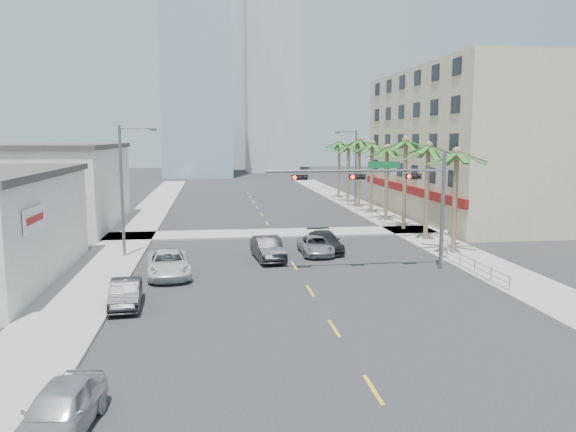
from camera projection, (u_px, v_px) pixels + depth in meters
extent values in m
plane|color=#262628|center=(325.00, 314.00, 26.24)|extent=(260.00, 260.00, 0.00)
cube|color=gray|center=(417.00, 234.00, 47.44)|extent=(4.00, 120.00, 0.15)
cube|color=gray|center=(126.00, 241.00, 44.27)|extent=(4.00, 120.00, 0.15)
cube|color=gray|center=(274.00, 233.00, 47.82)|extent=(80.00, 4.00, 0.15)
cube|color=tan|center=(478.00, 144.00, 57.53)|extent=(15.00, 28.00, 15.00)
cube|color=maroon|center=(406.00, 189.00, 57.16)|extent=(0.30, 28.00, 0.80)
cube|color=beige|center=(52.00, 188.00, 50.64)|extent=(11.00, 18.00, 7.20)
cube|color=#99B2C6|center=(196.00, 59.00, 115.06)|extent=(14.00, 14.00, 48.00)
cube|color=#ADADB2|center=(271.00, 43.00, 131.18)|extent=(12.00, 12.00, 60.00)
cube|color=#ADADB2|center=(219.00, 87.00, 145.58)|extent=(16.00, 16.00, 42.00)
cylinder|color=slate|center=(442.00, 212.00, 34.77)|extent=(0.24, 0.24, 7.20)
cylinder|color=slate|center=(357.00, 171.00, 33.68)|extent=(11.00, 0.16, 0.16)
cube|color=#0C662D|center=(384.00, 165.00, 33.86)|extent=(2.00, 0.05, 0.40)
cube|color=black|center=(413.00, 176.00, 34.05)|extent=(0.95, 0.28, 0.32)
sphere|color=#FF0C05|center=(409.00, 176.00, 33.85)|extent=(0.22, 0.22, 0.22)
cube|color=black|center=(357.00, 177.00, 33.59)|extent=(0.95, 0.28, 0.32)
sphere|color=#FF0C05|center=(353.00, 177.00, 33.39)|extent=(0.22, 0.22, 0.22)
cube|color=black|center=(300.00, 177.00, 33.12)|extent=(0.95, 0.28, 0.32)
sphere|color=#FF0C05|center=(295.00, 178.00, 32.92)|extent=(0.22, 0.22, 0.22)
cylinder|color=brown|center=(455.00, 204.00, 39.04)|extent=(0.36, 0.36, 7.20)
cylinder|color=brown|center=(427.00, 194.00, 44.12)|extent=(0.36, 0.36, 7.56)
cylinder|color=brown|center=(405.00, 186.00, 49.20)|extent=(0.36, 0.36, 7.92)
cylinder|color=brown|center=(386.00, 185.00, 54.35)|extent=(0.36, 0.36, 7.20)
cylinder|color=brown|center=(372.00, 179.00, 59.43)|extent=(0.36, 0.36, 7.56)
cylinder|color=brown|center=(359.00, 174.00, 64.51)|extent=(0.36, 0.36, 7.92)
cylinder|color=brown|center=(348.00, 174.00, 69.66)|extent=(0.36, 0.36, 7.20)
cylinder|color=brown|center=(339.00, 171.00, 74.74)|extent=(0.36, 0.36, 7.56)
cylinder|color=slate|center=(122.00, 192.00, 37.87)|extent=(0.20, 0.20, 9.00)
cylinder|color=slate|center=(136.00, 128.00, 37.42)|extent=(2.20, 0.12, 0.12)
cube|color=slate|center=(153.00, 130.00, 37.58)|extent=(0.50, 0.25, 0.18)
cylinder|color=slate|center=(356.00, 170.00, 64.38)|extent=(0.20, 0.20, 9.00)
cylinder|color=slate|center=(347.00, 132.00, 63.63)|extent=(2.20, 0.12, 0.12)
cube|color=slate|center=(337.00, 133.00, 63.50)|extent=(0.50, 0.25, 0.18)
cylinder|color=silver|center=(475.00, 267.00, 33.41)|extent=(0.08, 8.00, 0.08)
cylinder|color=silver|center=(475.00, 261.00, 33.36)|extent=(0.08, 8.00, 0.08)
cylinder|color=silver|center=(510.00, 285.00, 29.49)|extent=(0.08, 0.08, 1.00)
cylinder|color=silver|center=(491.00, 276.00, 31.45)|extent=(0.08, 0.08, 1.00)
cylinder|color=silver|center=(475.00, 268.00, 33.41)|extent=(0.08, 0.08, 1.00)
cylinder|color=silver|center=(460.00, 260.00, 35.38)|extent=(0.08, 0.08, 1.00)
cylinder|color=silver|center=(447.00, 254.00, 37.34)|extent=(0.08, 0.08, 1.00)
imported|color=silver|center=(60.00, 410.00, 15.52)|extent=(2.15, 4.38, 1.44)
imported|color=black|center=(126.00, 294.00, 27.27)|extent=(1.71, 4.13, 1.33)
imported|color=silver|center=(168.00, 264.00, 33.25)|extent=(3.04, 5.59, 1.49)
imported|color=black|center=(268.00, 249.00, 37.67)|extent=(2.14, 4.89, 1.56)
imported|color=#ACADB1|center=(316.00, 246.00, 39.46)|extent=(2.15, 4.61, 1.28)
imported|color=black|center=(325.00, 242.00, 40.43)|extent=(2.16, 5.00, 1.43)
imported|color=silver|center=(445.00, 244.00, 37.69)|extent=(0.73, 0.52, 1.88)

